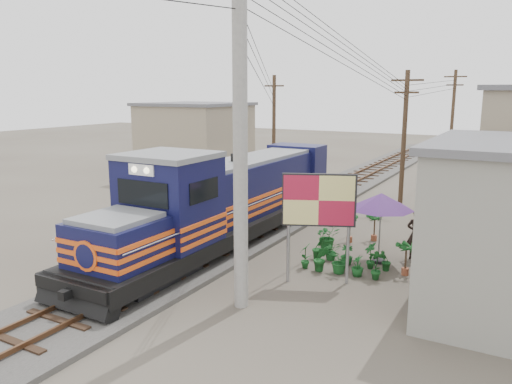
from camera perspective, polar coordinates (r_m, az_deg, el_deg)
The scene contains 14 objects.
ground at distance 16.81m, azimuth -11.23°, elevation -9.58°, with size 120.00×120.00×0.00m, color #473F35.
ballast at distance 24.87m, azimuth 3.82°, elevation -2.26°, with size 3.60×70.00×0.16m, color #595651.
track at distance 24.83m, azimuth 3.82°, elevation -1.86°, with size 1.15×70.00×0.12m.
locomotive at distance 19.66m, azimuth -3.25°, elevation -1.12°, with size 2.87×15.59×3.86m.
utility_pole_main at distance 13.27m, azimuth -1.82°, elevation 7.24°, with size 0.40×0.40×10.00m.
wooden_pole_mid at distance 26.59m, azimuth 16.56°, elevation 6.05°, with size 1.60×0.24×7.00m.
wooden_pole_far at distance 40.27m, azimuth 21.51°, elevation 7.79°, with size 1.60×0.24×7.50m.
wooden_pole_left at distance 33.63m, azimuth 2.06°, elevation 7.56°, with size 1.60×0.24×7.00m.
power_lines at distance 22.93m, azimuth 2.06°, elevation 15.44°, with size 9.65×19.00×3.30m.
shophouse_left at distance 34.64m, azimuth -6.91°, elevation 5.83°, with size 6.30×6.30×5.20m.
billboard at distance 15.46m, azimuth 7.20°, elevation -1.27°, with size 2.13×1.01×3.51m.
market_umbrella at distance 17.82m, azimuth 14.12°, elevation -1.07°, with size 2.61×2.61×2.51m.
vendor at distance 18.86m, azimuth 17.84°, elevation -4.65°, with size 0.67×0.44×1.84m, color black.
plant_nursery at distance 17.93m, azimuth 9.32°, elevation -6.65°, with size 3.43×3.34×1.02m.
Camera 1 is at (10.33, -11.84, 5.98)m, focal length 35.00 mm.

